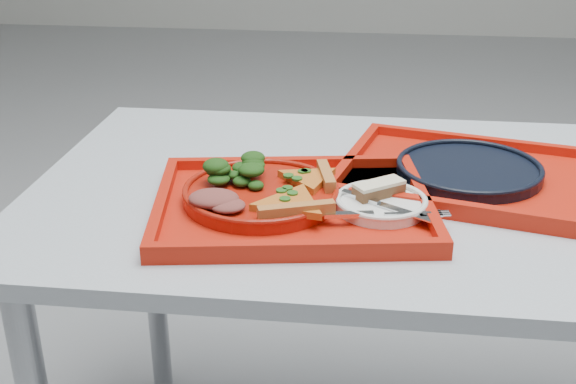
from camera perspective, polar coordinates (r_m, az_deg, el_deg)
The scene contains 13 objects.
table at distance 1.35m, azimuth 14.57°, elevation -2.79°, with size 1.60×0.80×0.75m.
tray_main at distance 1.20m, azimuth 0.38°, elevation -1.26°, with size 0.45×0.35×0.01m, color #B51909.
tray_far at distance 1.35m, azimuth 14.04°, elevation 1.08°, with size 0.45×0.35×0.01m, color #B51909.
dinner_plate at distance 1.21m, azimuth -2.15°, elevation -0.28°, with size 0.26×0.26×0.02m, color #99170A.
side_plate at distance 1.19m, azimuth 7.36°, elevation -1.04°, with size 0.15×0.15×0.01m, color white.
navy_plate at distance 1.35m, azimuth 14.10°, elevation 1.63°, with size 0.26×0.26×0.02m, color black.
pizza_slice_a at distance 1.14m, azimuth 0.28°, elevation -0.74°, with size 0.14×0.12×0.02m, color orange, non-canonical shape.
pizza_slice_b at distance 1.23m, azimuth 1.66°, elevation 1.24°, with size 0.12×0.10×0.02m, color orange, non-canonical shape.
salad_heap at distance 1.24m, azimuth -4.15°, elevation 2.01°, with size 0.10×0.09×0.05m, color black.
meat_portion at distance 1.15m, azimuth -5.88°, elevation -0.52°, with size 0.08×0.07×0.02m, color brown.
dessert_bar at distance 1.20m, azimuth 7.20°, elevation 0.26°, with size 0.09×0.08×0.02m.
knife at distance 1.16m, azimuth 7.83°, elevation -1.06°, with size 0.18×0.02×0.01m, color silver.
fork at distance 1.13m, azimuth 7.52°, elevation -1.72°, with size 0.18×0.02×0.01m, color silver.
Camera 1 is at (-0.20, -1.20, 1.27)m, focal length 45.00 mm.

